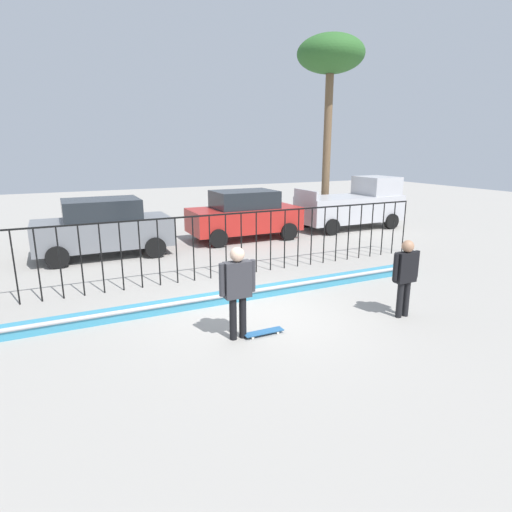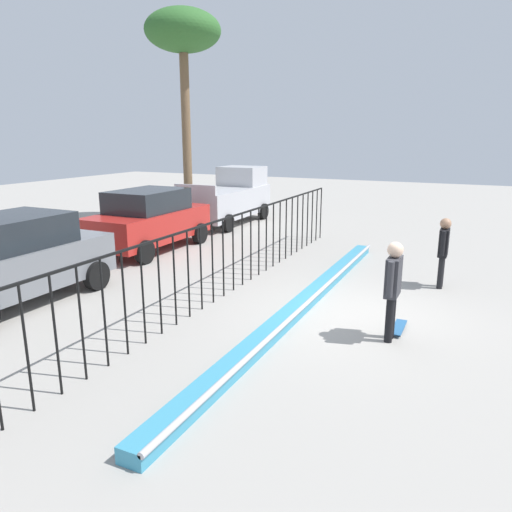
{
  "view_description": "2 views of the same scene",
  "coord_description": "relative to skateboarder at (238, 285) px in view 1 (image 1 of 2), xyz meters",
  "views": [
    {
      "loc": [
        -3.72,
        -7.68,
        3.53
      ],
      "look_at": [
        0.74,
        1.61,
        0.87
      ],
      "focal_mm": 29.71,
      "sensor_mm": 36.0,
      "label": 1
    },
    {
      "loc": [
        -8.92,
        -2.08,
        3.53
      ],
      "look_at": [
        0.38,
        2.34,
        0.92
      ],
      "focal_mm": 33.4,
      "sensor_mm": 36.0,
      "label": 2
    }
  ],
  "objects": [
    {
      "name": "bowl_coping_ledge",
      "position": [
        0.82,
        1.92,
        -0.95
      ],
      "size": [
        11.0,
        0.4,
        0.27
      ],
      "color": "teal",
      "rests_on": "ground"
    },
    {
      "name": "camera_operator",
      "position": [
        3.59,
        -0.54,
        -0.06
      ],
      "size": [
        0.68,
        0.25,
        1.68
      ],
      "rotation": [
        0.0,
        0.0,
        2.03
      ],
      "color": "black",
      "rests_on": "ground"
    },
    {
      "name": "perimeter_fence",
      "position": [
        0.82,
        3.82,
        0.03
      ],
      "size": [
        14.04,
        0.04,
        1.78
      ],
      "color": "black",
      "rests_on": "ground"
    },
    {
      "name": "skateboarder",
      "position": [
        0.0,
        0.0,
        0.0
      ],
      "size": [
        0.72,
        0.27,
        1.78
      ],
      "rotation": [
        0.0,
        0.0,
        0.14
      ],
      "color": "black",
      "rests_on": "ground"
    },
    {
      "name": "parked_car_red",
      "position": [
        3.79,
        8.16,
        -0.1
      ],
      "size": [
        4.3,
        2.12,
        1.9
      ],
      "rotation": [
        0.0,
        0.0,
        -0.05
      ],
      "color": "#B2231E",
      "rests_on": "ground"
    },
    {
      "name": "palm_tree_tall",
      "position": [
        8.79,
        9.95,
        6.19
      ],
      "size": [
        2.98,
        2.98,
        8.31
      ],
      "color": "brown",
      "rests_on": "ground"
    },
    {
      "name": "parked_car_gray",
      "position": [
        -1.51,
        7.7,
        -0.1
      ],
      "size": [
        4.3,
        2.12,
        1.9
      ],
      "rotation": [
        0.0,
        0.0,
        0.04
      ],
      "color": "slate",
      "rests_on": "ground"
    },
    {
      "name": "pickup_truck",
      "position": [
        9.16,
        8.23,
        -0.03
      ],
      "size": [
        4.7,
        2.12,
        2.24
      ],
      "rotation": [
        0.0,
        0.0,
        -0.04
      ],
      "color": "#B7B7BC",
      "rests_on": "ground"
    },
    {
      "name": "ground_plane",
      "position": [
        0.82,
        0.85,
        -1.07
      ],
      "size": [
        60.0,
        60.0,
        0.0
      ],
      "primitive_type": "plane",
      "color": "#9E9991"
    },
    {
      "name": "skateboard",
      "position": [
        0.5,
        -0.08,
        -1.01
      ],
      "size": [
        0.8,
        0.2,
        0.07
      ],
      "rotation": [
        0.0,
        0.0,
        -0.36
      ],
      "color": "#26598C",
      "rests_on": "ground"
    }
  ]
}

